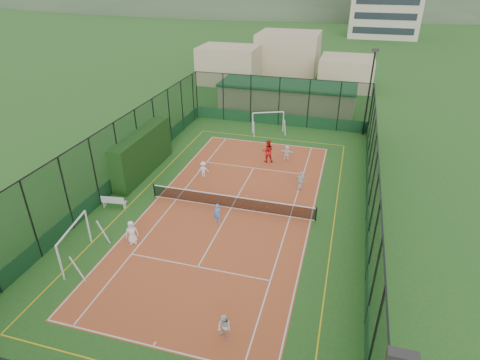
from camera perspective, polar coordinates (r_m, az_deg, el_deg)
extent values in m
plane|color=#215B1F|center=(27.81, -1.26, -3.99)|extent=(300.00, 300.00, 0.00)
cube|color=#BD522A|center=(27.81, -1.26, -3.98)|extent=(11.17, 23.97, 0.01)
cube|color=black|center=(32.71, -13.65, 3.79)|extent=(1.18, 7.88, 3.45)
imported|color=white|center=(24.93, -15.13, -7.20)|extent=(0.90, 0.79, 1.54)
imported|color=#5394EC|center=(25.98, -3.23, -4.79)|extent=(0.54, 0.40, 1.36)
imported|color=white|center=(18.90, -2.25, -20.23)|extent=(0.83, 0.76, 1.37)
imported|color=white|center=(31.63, -5.22, 1.52)|extent=(0.89, 0.57, 1.32)
imported|color=silver|center=(29.93, 8.66, -0.11)|extent=(0.91, 0.42, 1.53)
imported|color=white|center=(34.53, 6.67, 3.87)|extent=(1.27, 0.45, 1.35)
imported|color=red|center=(33.94, 3.96, 4.13)|extent=(1.12, 0.96, 1.98)
sphere|color=#CCE033|center=(29.11, 1.00, -2.29)|extent=(0.07, 0.07, 0.07)
sphere|color=#CCE033|center=(27.91, 3.83, -3.83)|extent=(0.07, 0.07, 0.07)
sphere|color=#CCE033|center=(30.13, -5.43, -1.28)|extent=(0.07, 0.07, 0.07)
sphere|color=#CCE033|center=(29.96, -3.08, -1.37)|extent=(0.07, 0.07, 0.07)
sphere|color=#CCE033|center=(27.91, 2.11, -3.77)|extent=(0.07, 0.07, 0.07)
sphere|color=#CCE033|center=(28.75, 3.33, -2.76)|extent=(0.07, 0.07, 0.07)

